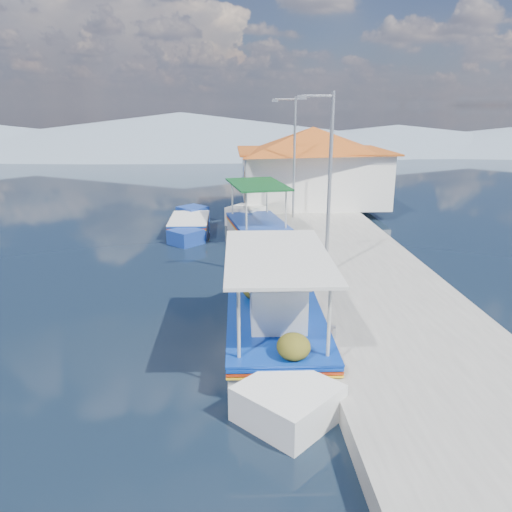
{
  "coord_description": "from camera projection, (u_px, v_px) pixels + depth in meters",
  "views": [
    {
      "loc": [
        1.28,
        -14.14,
        6.06
      ],
      "look_at": [
        2.15,
        1.51,
        1.3
      ],
      "focal_mm": 34.86,
      "sensor_mm": 36.0,
      "label": 1
    }
  ],
  "objects": [
    {
      "name": "mountain_ridge",
      "position": [
        266.0,
        136.0,
        68.46
      ],
      "size": [
        171.4,
        96.0,
        5.5
      ],
      "color": "slate",
      "rests_on": "ground"
    },
    {
      "name": "caique_blue_hull",
      "position": [
        190.0,
        226.0,
        24.75
      ],
      "size": [
        1.87,
        6.23,
        1.11
      ],
      "rotation": [
        0.0,
        0.0,
        0.0
      ],
      "color": "navy",
      "rests_on": "ground"
    },
    {
      "name": "lamp_post_near",
      "position": [
        327.0,
        176.0,
        16.23
      ],
      "size": [
        1.21,
        0.14,
        6.0
      ],
      "color": "#A5A8AD",
      "rests_on": "quay"
    },
    {
      "name": "lamp_post_far",
      "position": [
        293.0,
        152.0,
        24.83
      ],
      "size": [
        1.21,
        0.14,
        6.0
      ],
      "color": "#A5A8AD",
      "rests_on": "quay"
    },
    {
      "name": "quay",
      "position": [
        338.0,
        248.0,
        21.17
      ],
      "size": [
        5.0,
        44.0,
        0.5
      ],
      "primitive_type": "cube",
      "color": "#A4A199",
      "rests_on": "ground"
    },
    {
      "name": "bollards",
      "position": [
        291.0,
        244.0,
        20.23
      ],
      "size": [
        0.2,
        17.2,
        0.3
      ],
      "color": "#A5A8AD",
      "rests_on": "quay"
    },
    {
      "name": "ground",
      "position": [
        189.0,
        312.0,
        15.2
      ],
      "size": [
        160.0,
        160.0,
        0.0
      ],
      "primitive_type": "plane",
      "color": "black",
      "rests_on": "ground"
    },
    {
      "name": "main_caique",
      "position": [
        276.0,
        327.0,
        12.88
      ],
      "size": [
        2.62,
        8.65,
        2.85
      ],
      "rotation": [
        0.0,
        0.0,
        0.02
      ],
      "color": "white",
      "rests_on": "ground"
    },
    {
      "name": "caique_green_canopy",
      "position": [
        258.0,
        228.0,
        23.73
      ],
      "size": [
        3.11,
        7.61,
        2.88
      ],
      "rotation": [
        0.0,
        0.0,
        -0.17
      ],
      "color": "white",
      "rests_on": "ground"
    },
    {
      "name": "harbor_building",
      "position": [
        312.0,
        164.0,
        29.05
      ],
      "size": [
        10.49,
        10.49,
        4.4
      ],
      "color": "white",
      "rests_on": "quay"
    }
  ]
}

